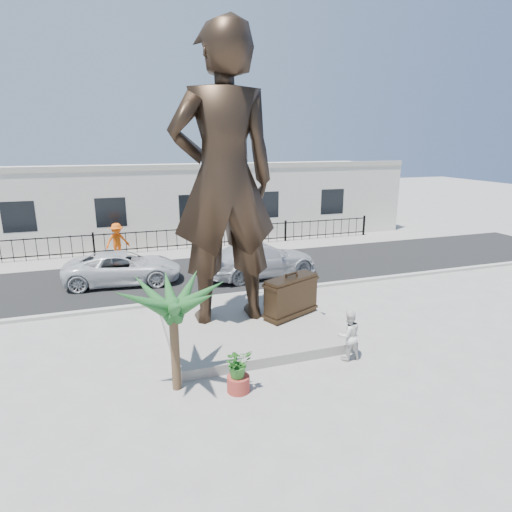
{
  "coord_description": "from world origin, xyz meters",
  "views": [
    {
      "loc": [
        -4.3,
        -10.89,
        5.97
      ],
      "look_at": [
        0.0,
        2.0,
        2.3
      ],
      "focal_mm": 30.0,
      "sensor_mm": 36.0,
      "label": 1
    }
  ],
  "objects_px": {
    "suitcase": "(291,296)",
    "car_white": "(123,268)",
    "statue": "(224,180)",
    "tourist": "(348,335)"
  },
  "relations": [
    {
      "from": "suitcase",
      "to": "car_white",
      "type": "distance_m",
      "value": 8.12
    },
    {
      "from": "statue",
      "to": "tourist",
      "type": "height_order",
      "value": "statue"
    },
    {
      "from": "statue",
      "to": "suitcase",
      "type": "bearing_deg",
      "value": 166.78
    },
    {
      "from": "suitcase",
      "to": "car_white",
      "type": "xyz_separation_m",
      "value": [
        -5.16,
        6.26,
        -0.29
      ]
    },
    {
      "from": "tourist",
      "to": "car_white",
      "type": "height_order",
      "value": "tourist"
    },
    {
      "from": "statue",
      "to": "car_white",
      "type": "relative_size",
      "value": 1.85
    },
    {
      "from": "suitcase",
      "to": "statue",
      "type": "bearing_deg",
      "value": 141.21
    },
    {
      "from": "statue",
      "to": "tourist",
      "type": "xyz_separation_m",
      "value": [
        2.66,
        -3.29,
        -4.07
      ]
    },
    {
      "from": "tourist",
      "to": "suitcase",
      "type": "bearing_deg",
      "value": -78.08
    },
    {
      "from": "suitcase",
      "to": "tourist",
      "type": "xyz_separation_m",
      "value": [
        0.58,
        -2.74,
        -0.25
      ]
    }
  ]
}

